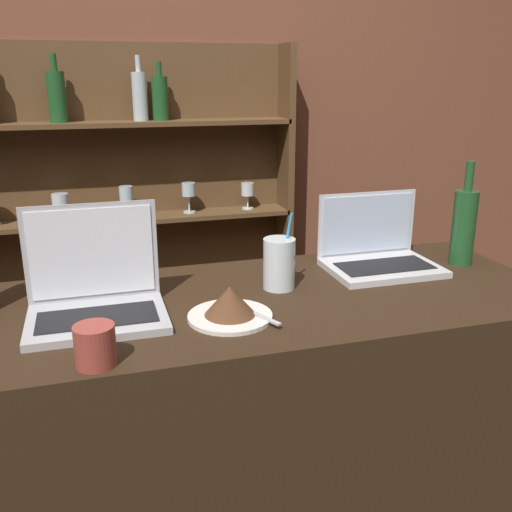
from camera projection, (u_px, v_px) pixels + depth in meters
The scene contains 9 objects.
bar_counter at pixel (217, 468), 1.56m from camera, with size 1.78×0.61×0.98m.
back_wall at pixel (145, 114), 2.53m from camera, with size 7.00×0.06×2.70m.
back_shelf at pixel (126, 224), 2.57m from camera, with size 1.50×0.18×1.65m.
laptop_near at pixel (95, 293), 1.31m from camera, with size 0.31×0.22×0.25m.
laptop_far at pixel (377, 253), 1.65m from camera, with size 0.31×0.22×0.21m.
cake_plate at pixel (230, 305), 1.30m from camera, with size 0.20×0.20×0.08m.
water_glass at pixel (279, 264), 1.49m from camera, with size 0.08×0.08×0.20m.
wine_bottle_green at pixel (464, 226), 1.67m from camera, with size 0.07×0.07×0.30m.
coffee_cup at pixel (95, 345), 1.09m from camera, with size 0.08×0.08×0.08m.
Camera 1 is at (-0.27, -0.98, 1.51)m, focal length 40.00 mm.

